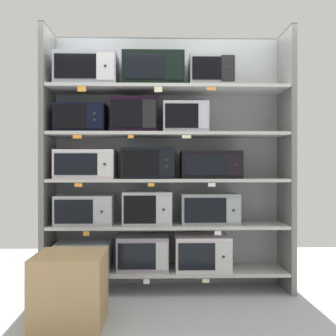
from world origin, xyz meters
name	(u,v)px	position (x,y,z in m)	size (l,w,h in m)	color
ground	(172,334)	(0.00, -1.00, -0.01)	(6.25, 6.00, 0.02)	#B2B7BC
back_panel	(167,160)	(0.00, 0.25, 1.26)	(2.45, 0.04, 2.51)	#9EA3A8
upright_left	(48,160)	(-1.15, 0.00, 1.26)	(0.05, 0.46, 2.51)	slate
upright_right	(287,160)	(1.15, 0.00, 1.26)	(0.05, 0.46, 2.51)	slate
shelf_0	(168,270)	(0.00, 0.00, 0.19)	(2.25, 0.46, 0.03)	beige
microwave_0	(84,256)	(-0.81, 0.00, 0.34)	(0.51, 0.40, 0.26)	#B0BBBE
microwave_1	(143,252)	(-0.24, 0.00, 0.37)	(0.49, 0.35, 0.32)	#A49AAD
microwave_2	(202,252)	(0.33, 0.00, 0.37)	(0.52, 0.43, 0.33)	silver
price_tag_0	(147,282)	(-0.20, -0.23, 0.15)	(0.06, 0.00, 0.04)	white
price_tag_1	(206,281)	(0.34, -0.23, 0.15)	(0.06, 0.00, 0.04)	beige
shelf_1	(168,225)	(0.00, 0.00, 0.63)	(2.25, 0.46, 0.03)	beige
microwave_3	(86,209)	(-0.79, 0.00, 0.78)	(0.54, 0.39, 0.28)	#B3B2BD
microwave_4	(148,208)	(-0.20, 0.00, 0.80)	(0.46, 0.39, 0.31)	#B2BABF
microwave_5	(210,208)	(0.40, 0.00, 0.79)	(0.55, 0.34, 0.29)	#969FA0
price_tag_2	(86,234)	(-0.75, -0.23, 0.59)	(0.05, 0.00, 0.04)	orange
price_tag_3	(218,233)	(0.45, -0.23, 0.59)	(0.06, 0.00, 0.04)	white
shelf_2	(168,180)	(0.00, 0.00, 1.06)	(2.25, 0.46, 0.03)	beige
microwave_6	(86,164)	(-0.78, 0.00, 1.21)	(0.56, 0.40, 0.27)	silver
microwave_7	(148,163)	(-0.19, 0.00, 1.23)	(0.50, 0.42, 0.29)	black
microwave_8	(210,165)	(0.41, 0.00, 1.21)	(0.57, 0.35, 0.26)	black
price_tag_4	(78,185)	(-0.82, -0.23, 1.03)	(0.07, 0.00, 0.03)	orange
price_tag_5	(151,185)	(-0.16, -0.23, 1.03)	(0.06, 0.00, 0.03)	orange
price_tag_6	(212,185)	(0.39, -0.23, 1.03)	(0.07, 0.00, 0.03)	white
shelf_3	(168,135)	(0.00, 0.00, 1.50)	(2.25, 0.46, 0.03)	beige
microwave_9	(81,119)	(-0.83, 0.00, 1.65)	(0.47, 0.38, 0.27)	black
microwave_10	(134,116)	(-0.32, 0.00, 1.68)	(0.43, 0.38, 0.32)	black
microwave_11	(185,118)	(0.16, 0.00, 1.66)	(0.42, 0.41, 0.28)	#B5B6C4
price_tag_7	(77,137)	(-0.83, -0.23, 1.46)	(0.08, 0.00, 0.04)	orange
price_tag_8	(131,136)	(-0.34, -0.23, 1.47)	(0.05, 0.00, 0.03)	orange
price_tag_9	(187,137)	(0.16, -0.23, 1.47)	(0.08, 0.00, 0.03)	beige
shelf_4	(168,89)	(0.00, 0.00, 1.94)	(2.25, 0.46, 0.03)	beige
microwave_12	(87,71)	(-0.77, 0.00, 2.11)	(0.58, 0.40, 0.31)	#9CA1AE
microwave_13	(153,71)	(-0.14, 0.00, 2.11)	(0.58, 0.43, 0.31)	black
microwave_14	(211,72)	(0.41, 0.00, 2.11)	(0.42, 0.35, 0.30)	#9DA1A4
price_tag_10	(82,89)	(-0.79, -0.23, 1.89)	(0.08, 0.00, 0.05)	orange
price_tag_11	(158,89)	(-0.09, -0.23, 1.89)	(0.07, 0.00, 0.05)	beige
price_tag_12	(211,89)	(0.39, -0.23, 1.90)	(0.08, 0.00, 0.03)	orange
shipping_carton	(70,289)	(-0.77, -0.82, 0.27)	(0.52, 0.52, 0.53)	tan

